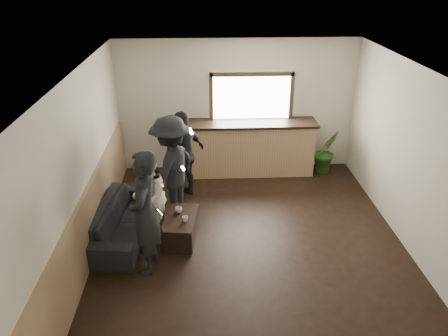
{
  "coord_description": "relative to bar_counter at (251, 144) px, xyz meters",
  "views": [
    {
      "loc": [
        -0.7,
        -5.86,
        4.19
      ],
      "look_at": [
        -0.39,
        0.4,
        1.19
      ],
      "focal_mm": 35.0,
      "sensor_mm": 36.0,
      "label": 1
    }
  ],
  "objects": [
    {
      "name": "ground",
      "position": [
        -0.3,
        -2.7,
        -0.64
      ],
      "size": [
        5.0,
        6.0,
        0.01
      ],
      "primitive_type": "cube",
      "color": "black"
    },
    {
      "name": "room_shell",
      "position": [
        -1.04,
        -2.7,
        0.83
      ],
      "size": [
        5.01,
        6.01,
        2.8
      ],
      "color": "silver",
      "rests_on": "ground"
    },
    {
      "name": "bar_counter",
      "position": [
        0.0,
        0.0,
        0.0
      ],
      "size": [
        2.7,
        0.68,
        2.13
      ],
      "color": "tan",
      "rests_on": "ground"
    },
    {
      "name": "sofa",
      "position": [
        -2.37,
        -2.33,
        -0.34
      ],
      "size": [
        1.02,
        2.11,
        0.59
      ],
      "primitive_type": "imported",
      "rotation": [
        0.0,
        0.0,
        1.46
      ],
      "color": "black",
      "rests_on": "ground"
    },
    {
      "name": "coffee_table",
      "position": [
        -1.42,
        -2.46,
        -0.44
      ],
      "size": [
        0.6,
        0.95,
        0.4
      ],
      "primitive_type": "cube",
      "rotation": [
        0.0,
        0.0,
        -0.11
      ],
      "color": "black",
      "rests_on": "ground"
    },
    {
      "name": "cup_a",
      "position": [
        -1.45,
        -2.31,
        -0.19
      ],
      "size": [
        0.14,
        0.14,
        0.09
      ],
      "primitive_type": "imported",
      "rotation": [
        0.0,
        0.0,
        2.9
      ],
      "color": "silver",
      "rests_on": "coffee_table"
    },
    {
      "name": "cup_b",
      "position": [
        -1.33,
        -2.59,
        -0.19
      ],
      "size": [
        0.11,
        0.11,
        0.09
      ],
      "primitive_type": "imported",
      "rotation": [
        0.0,
        0.0,
        1.4
      ],
      "color": "silver",
      "rests_on": "coffee_table"
    },
    {
      "name": "potted_plant",
      "position": [
        1.62,
        -0.05,
        -0.17
      ],
      "size": [
        0.63,
        0.57,
        0.95
      ],
      "primitive_type": "imported",
      "rotation": [
        0.0,
        0.0,
        0.34
      ],
      "color": "#2D6623",
      "rests_on": "ground"
    },
    {
      "name": "person_a",
      "position": [
        -1.86,
        -3.21,
        0.3
      ],
      "size": [
        0.52,
        0.72,
        1.89
      ],
      "rotation": [
        0.0,
        0.0,
        -1.64
      ],
      "color": "black",
      "rests_on": "ground"
    },
    {
      "name": "person_b",
      "position": [
        -1.92,
        -2.39,
        0.12
      ],
      "size": [
        0.64,
        0.79,
        1.52
      ],
      "rotation": [
        0.0,
        0.0,
        -1.66
      ],
      "color": "beige",
      "rests_on": "ground"
    },
    {
      "name": "person_c",
      "position": [
        -1.58,
        -1.74,
        0.3
      ],
      "size": [
        1.2,
        1.4,
        1.88
      ],
      "rotation": [
        0.0,
        0.0,
        -2.07
      ],
      "color": "black",
      "rests_on": "ground"
    },
    {
      "name": "person_d",
      "position": [
        -1.39,
        -0.98,
        0.22
      ],
      "size": [
        1.01,
        1.01,
        1.72
      ],
      "rotation": [
        0.0,
        0.0,
        -2.35
      ],
      "color": "black",
      "rests_on": "ground"
    }
  ]
}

